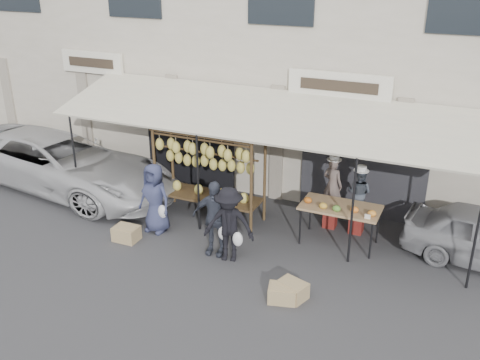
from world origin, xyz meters
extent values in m
plane|color=#2D2D30|center=(0.00, 0.00, 0.00)|extent=(90.00, 90.00, 0.00)
cube|color=beige|center=(0.00, 6.50, 3.50)|extent=(24.00, 6.00, 7.00)
cube|color=#232328|center=(2.20, 3.46, 1.25)|extent=(3.00, 0.10, 2.50)
cube|color=black|center=(-2.50, 3.46, 1.25)|extent=(2.60, 0.10, 2.50)
cube|color=silver|center=(1.50, 3.40, 3.15)|extent=(2.40, 0.10, 0.60)
cube|color=silver|center=(-5.50, 3.40, 3.15)|extent=(2.00, 0.10, 0.60)
cube|color=beige|center=(0.00, 2.30, 2.60)|extent=(10.00, 2.34, 0.63)
cylinder|color=black|center=(-4.50, 1.15, 1.15)|extent=(0.05, 0.05, 2.30)
cylinder|color=black|center=(-1.00, 1.15, 1.15)|extent=(0.05, 0.05, 2.30)
cylinder|color=black|center=(2.50, 1.15, 1.15)|extent=(0.05, 0.05, 2.30)
cylinder|color=black|center=(4.80, 1.15, 1.15)|extent=(0.05, 0.05, 2.30)
cylinder|color=black|center=(-2.31, 1.40, 1.10)|extent=(0.07, 0.07, 2.20)
cylinder|color=black|center=(0.19, 1.40, 1.10)|extent=(0.07, 0.07, 2.20)
cylinder|color=black|center=(-2.31, 2.20, 1.10)|extent=(0.07, 0.07, 2.20)
cylinder|color=black|center=(0.19, 2.20, 1.10)|extent=(0.07, 0.07, 2.20)
cube|color=black|center=(-1.06, 1.80, 2.20)|extent=(2.60, 0.90, 0.07)
cylinder|color=black|center=(-1.06, 1.45, 2.08)|extent=(2.50, 0.05, 0.05)
cylinder|color=black|center=(-1.06, 2.15, 2.08)|extent=(2.50, 0.05, 0.05)
cylinder|color=black|center=(-1.06, 1.80, 1.65)|extent=(2.50, 0.05, 0.05)
cube|color=black|center=(-1.06, 1.80, 0.55)|extent=(2.50, 0.80, 0.05)
ellipsoid|color=#D5C658|center=(-2.16, 1.45, 1.83)|extent=(0.20, 0.18, 0.30)
ellipsoid|color=#D5C658|center=(-1.94, 1.60, 1.82)|extent=(0.20, 0.18, 0.30)
ellipsoid|color=#D5C658|center=(-1.72, 1.45, 1.81)|extent=(0.20, 0.18, 0.30)
ellipsoid|color=#D5C658|center=(-1.50, 1.60, 1.82)|extent=(0.20, 0.18, 0.30)
ellipsoid|color=#D5C658|center=(-1.28, 1.45, 1.84)|extent=(0.20, 0.18, 0.30)
ellipsoid|color=#D5C658|center=(-1.06, 1.60, 1.82)|extent=(0.20, 0.18, 0.30)
ellipsoid|color=#D5C658|center=(-0.84, 1.45, 1.82)|extent=(0.20, 0.18, 0.30)
ellipsoid|color=#D5C658|center=(-0.62, 1.60, 1.83)|extent=(0.20, 0.18, 0.30)
ellipsoid|color=#D5C658|center=(-0.40, 1.45, 1.82)|extent=(0.20, 0.18, 0.30)
ellipsoid|color=#D5C658|center=(-0.18, 1.60, 1.84)|extent=(0.20, 0.18, 0.30)
ellipsoid|color=#D5C658|center=(0.04, 1.45, 1.85)|extent=(0.20, 0.18, 0.30)
ellipsoid|color=#D5C658|center=(-2.11, 1.80, 1.43)|extent=(0.20, 0.18, 0.30)
ellipsoid|color=#D5C658|center=(-1.88, 1.80, 1.42)|extent=(0.20, 0.18, 0.30)
ellipsoid|color=#D5C658|center=(-1.64, 1.80, 1.39)|extent=(0.20, 0.18, 0.30)
ellipsoid|color=#D5C658|center=(-1.41, 1.80, 1.40)|extent=(0.20, 0.18, 0.30)
ellipsoid|color=#D5C658|center=(-1.18, 1.80, 1.45)|extent=(0.20, 0.18, 0.30)
ellipsoid|color=#D5C658|center=(-0.94, 1.80, 1.40)|extent=(0.20, 0.18, 0.30)
ellipsoid|color=#D5C658|center=(-0.71, 1.80, 1.41)|extent=(0.20, 0.18, 0.30)
ellipsoid|color=#D5C658|center=(-0.48, 1.80, 1.44)|extent=(0.20, 0.18, 0.30)
ellipsoid|color=#D5C658|center=(-0.24, 1.80, 1.43)|extent=(0.20, 0.18, 0.30)
ellipsoid|color=#D5C658|center=(-0.01, 1.80, 1.44)|extent=(0.20, 0.18, 0.30)
cube|color=#A58159|center=(2.11, 1.83, 0.88)|extent=(1.70, 0.90, 0.05)
cylinder|color=black|center=(1.34, 1.46, 0.42)|extent=(0.04, 0.04, 0.85)
cylinder|color=black|center=(2.88, 1.46, 0.42)|extent=(0.04, 0.04, 0.85)
cylinder|color=black|center=(1.34, 2.20, 0.42)|extent=(0.04, 0.04, 0.85)
cylinder|color=black|center=(2.88, 2.20, 0.42)|extent=(0.04, 0.04, 0.85)
ellipsoid|color=#B25919|center=(1.41, 1.70, 0.97)|extent=(0.18, 0.14, 0.14)
ellipsoid|color=gold|center=(1.80, 1.56, 0.97)|extent=(0.18, 0.14, 0.14)
ellipsoid|color=#598C33|center=(2.09, 1.54, 0.97)|extent=(0.18, 0.14, 0.14)
ellipsoid|color=orange|center=(2.45, 1.65, 0.97)|extent=(0.18, 0.14, 0.14)
ellipsoid|color=orange|center=(2.82, 1.62, 0.97)|extent=(0.18, 0.14, 0.14)
imported|color=#655651|center=(1.73, 2.52, 1.06)|extent=(0.54, 0.43, 1.31)
imported|color=#3D4450|center=(2.35, 2.49, 0.99)|extent=(0.62, 0.52, 1.14)
imported|color=#2E3352|center=(-1.87, 0.69, 0.82)|extent=(0.84, 0.59, 1.64)
imported|color=#323643|center=(-0.18, 0.33, 0.83)|extent=(1.01, 0.50, 1.66)
imported|color=black|center=(0.21, 0.22, 0.81)|extent=(1.16, 0.82, 1.63)
cube|color=maroon|center=(1.73, 2.52, 0.20)|extent=(0.33, 0.33, 0.41)
cube|color=maroon|center=(2.35, 2.49, 0.21)|extent=(0.36, 0.36, 0.42)
cube|color=tan|center=(1.73, -0.70, 0.15)|extent=(0.59, 0.50, 0.31)
cube|color=tan|center=(1.85, -0.53, 0.16)|extent=(0.63, 0.55, 0.32)
cube|color=tan|center=(-2.24, 0.01, 0.16)|extent=(0.55, 0.42, 0.33)
imported|color=silver|center=(-5.75, 1.83, 1.06)|extent=(5.35, 2.97, 2.13)
camera|label=1|loc=(4.42, -8.52, 5.87)|focal=40.00mm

